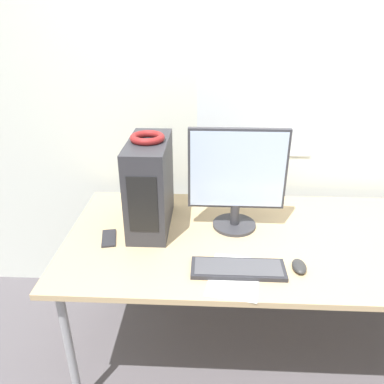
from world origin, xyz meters
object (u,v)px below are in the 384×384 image
(monitor_main, at_px, (237,177))
(cell_phone, at_px, (109,238))
(keyboard, at_px, (238,269))
(headphones, at_px, (147,138))
(pc_tower, at_px, (150,185))
(mouse, at_px, (299,266))

(monitor_main, height_order, cell_phone, monitor_main)
(keyboard, xyz_separation_m, cell_phone, (-0.63, 0.22, -0.01))
(headphones, xyz_separation_m, monitor_main, (0.44, 0.00, -0.20))
(pc_tower, height_order, headphones, headphones)
(keyboard, bearing_deg, mouse, 4.75)
(headphones, height_order, cell_phone, headphones)
(pc_tower, bearing_deg, monitor_main, 0.15)
(pc_tower, relative_size, cell_phone, 2.85)
(headphones, bearing_deg, mouse, -26.89)
(pc_tower, bearing_deg, keyboard, -41.05)
(mouse, distance_m, cell_phone, 0.92)
(pc_tower, bearing_deg, mouse, -26.83)
(monitor_main, relative_size, keyboard, 1.29)
(headphones, relative_size, monitor_main, 0.31)
(headphones, distance_m, keyboard, 0.74)
(keyboard, height_order, mouse, mouse)
(headphones, relative_size, mouse, 1.62)
(headphones, distance_m, mouse, 0.91)
(pc_tower, xyz_separation_m, cell_phone, (-0.19, -0.15, -0.23))
(keyboard, bearing_deg, monitor_main, 89.41)
(headphones, bearing_deg, pc_tower, -90.00)
(headphones, distance_m, monitor_main, 0.48)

